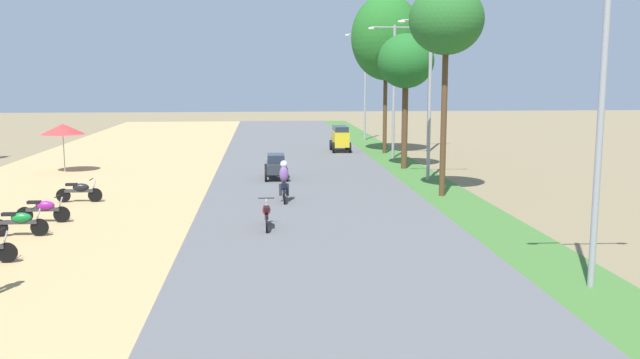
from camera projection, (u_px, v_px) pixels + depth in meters
parked_motorbike_fifth at (20, 221)px, 21.76m from camera, size 1.80×0.54×0.94m
parked_motorbike_sixth at (44, 209)px, 23.78m from camera, size 1.80×0.54×0.94m
parked_motorbike_seventh at (80, 190)px, 27.58m from camera, size 1.80×0.54×0.94m
vendor_umbrella at (63, 129)px, 35.84m from camera, size 2.20×2.20×2.52m
median_tree_nearest at (446, 21)px, 28.05m from camera, size 3.04×3.04×8.67m
median_tree_second at (406, 62)px, 36.71m from camera, size 3.00×3.00×7.19m
median_tree_third at (386, 38)px, 43.69m from camera, size 4.42×4.42×10.04m
streetlamp_near at (602, 105)px, 16.05m from camera, size 3.16×0.20×7.55m
streetlamp_mid at (430, 88)px, 32.50m from camera, size 3.16×0.20×7.67m
streetlamp_far at (394, 82)px, 41.39m from camera, size 3.16×0.20×7.94m
streetlamp_farthest at (365, 79)px, 52.96m from camera, size 3.16×0.20×8.18m
utility_pole_near at (430, 75)px, 45.20m from camera, size 1.80×0.20×9.78m
car_sedan_charcoal at (276, 165)px, 33.60m from camera, size 1.10×2.26×1.19m
car_van_yellow at (340, 137)px, 45.42m from camera, size 1.19×2.41×1.67m
motorbike_ahead_second at (266, 213)px, 22.88m from camera, size 0.54×1.80×0.94m
motorbike_ahead_third at (284, 182)px, 27.60m from camera, size 0.54×1.80×1.66m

